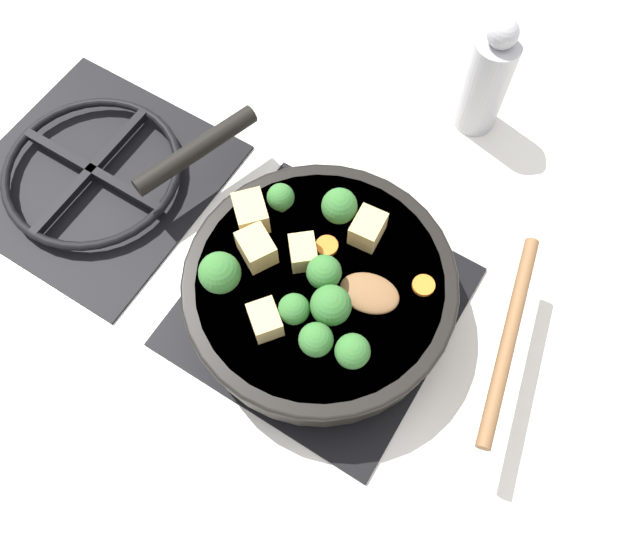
% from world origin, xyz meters
% --- Properties ---
extents(ground_plane, '(2.40, 2.40, 0.00)m').
position_xyz_m(ground_plane, '(0.00, 0.00, 0.00)').
color(ground_plane, white).
extents(front_burner_grate, '(0.31, 0.31, 0.03)m').
position_xyz_m(front_burner_grate, '(0.00, 0.00, 0.01)').
color(front_burner_grate, black).
rests_on(front_burner_grate, ground_plane).
extents(rear_burner_grate, '(0.31, 0.31, 0.03)m').
position_xyz_m(rear_burner_grate, '(0.00, 0.36, 0.01)').
color(rear_burner_grate, black).
rests_on(rear_burner_grate, ground_plane).
extents(skillet_pan, '(0.32, 0.43, 0.06)m').
position_xyz_m(skillet_pan, '(0.00, 0.00, 0.06)').
color(skillet_pan, black).
rests_on(skillet_pan, front_burner_grate).
extents(wooden_spoon, '(0.24, 0.23, 0.02)m').
position_xyz_m(wooden_spoon, '(0.03, -0.15, 0.09)').
color(wooden_spoon, brown).
rests_on(wooden_spoon, skillet_pan).
extents(tofu_cube_center_large, '(0.05, 0.05, 0.03)m').
position_xyz_m(tofu_cube_center_large, '(-0.08, 0.02, 0.10)').
color(tofu_cube_center_large, '#DBB770').
rests_on(tofu_cube_center_large, skillet_pan).
extents(tofu_cube_near_handle, '(0.04, 0.04, 0.03)m').
position_xyz_m(tofu_cube_near_handle, '(0.08, -0.02, 0.10)').
color(tofu_cube_near_handle, '#DBB770').
rests_on(tofu_cube_near_handle, skillet_pan).
extents(tofu_cube_east_chunk, '(0.05, 0.05, 0.03)m').
position_xyz_m(tofu_cube_east_chunk, '(-0.01, 0.08, 0.10)').
color(tofu_cube_east_chunk, '#DBB770').
rests_on(tofu_cube_east_chunk, skillet_pan).
extents(tofu_cube_west_chunk, '(0.05, 0.05, 0.03)m').
position_xyz_m(tofu_cube_west_chunk, '(0.01, 0.03, 0.10)').
color(tofu_cube_west_chunk, '#DBB770').
rests_on(tofu_cube_west_chunk, skillet_pan).
extents(tofu_cube_back_piece, '(0.06, 0.06, 0.03)m').
position_xyz_m(tofu_cube_back_piece, '(0.02, 0.11, 0.10)').
color(tofu_cube_back_piece, '#DBB770').
rests_on(tofu_cube_back_piece, skillet_pan).
extents(broccoli_floret_near_spoon, '(0.04, 0.04, 0.05)m').
position_xyz_m(broccoli_floret_near_spoon, '(-0.03, -0.03, 0.11)').
color(broccoli_floret_near_spoon, '#709956').
rests_on(broccoli_floret_near_spoon, skillet_pan).
extents(broccoli_floret_center_top, '(0.05, 0.05, 0.05)m').
position_xyz_m(broccoli_floret_center_top, '(-0.06, 0.09, 0.11)').
color(broccoli_floret_center_top, '#709956').
rests_on(broccoli_floret_center_top, skillet_pan).
extents(broccoli_floret_east_rim, '(0.04, 0.04, 0.05)m').
position_xyz_m(broccoli_floret_east_rim, '(0.08, 0.02, 0.11)').
color(broccoli_floret_east_rim, '#709956').
rests_on(broccoli_floret_east_rim, skillet_pan).
extents(broccoli_floret_west_rim, '(0.04, 0.04, 0.04)m').
position_xyz_m(broccoli_floret_west_rim, '(-0.06, -0.08, 0.11)').
color(broccoli_floret_west_rim, '#709956').
rests_on(broccoli_floret_west_rim, skillet_pan).
extents(broccoli_floret_north_edge, '(0.04, 0.04, 0.05)m').
position_xyz_m(broccoli_floret_north_edge, '(-0.00, -0.01, 0.11)').
color(broccoli_floret_north_edge, '#709956').
rests_on(broccoli_floret_north_edge, skillet_pan).
extents(broccoli_floret_south_cluster, '(0.03, 0.03, 0.04)m').
position_xyz_m(broccoli_floret_south_cluster, '(0.06, 0.09, 0.10)').
color(broccoli_floret_south_cluster, '#709956').
rests_on(broccoli_floret_south_cluster, skillet_pan).
extents(broccoli_floret_mid_floret, '(0.04, 0.04, 0.04)m').
position_xyz_m(broccoli_floret_mid_floret, '(-0.07, -0.04, 0.11)').
color(broccoli_floret_mid_floret, '#709956').
rests_on(broccoli_floret_mid_floret, skillet_pan).
extents(broccoli_floret_small_inner, '(0.03, 0.03, 0.04)m').
position_xyz_m(broccoli_floret_small_inner, '(-0.05, -0.00, 0.11)').
color(broccoli_floret_small_inner, '#709956').
rests_on(broccoli_floret_small_inner, skillet_pan).
extents(carrot_slice_orange_thin, '(0.03, 0.03, 0.01)m').
position_xyz_m(carrot_slice_orange_thin, '(0.05, -0.10, 0.08)').
color(carrot_slice_orange_thin, orange).
rests_on(carrot_slice_orange_thin, skillet_pan).
extents(carrot_slice_near_center, '(0.03, 0.03, 0.01)m').
position_xyz_m(carrot_slice_near_center, '(0.04, 0.02, 0.08)').
color(carrot_slice_near_center, orange).
rests_on(carrot_slice_near_center, skillet_pan).
extents(pepper_mill, '(0.06, 0.06, 0.18)m').
position_xyz_m(pepper_mill, '(0.36, -0.04, 0.08)').
color(pepper_mill, '#B2B2B7').
rests_on(pepper_mill, ground_plane).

